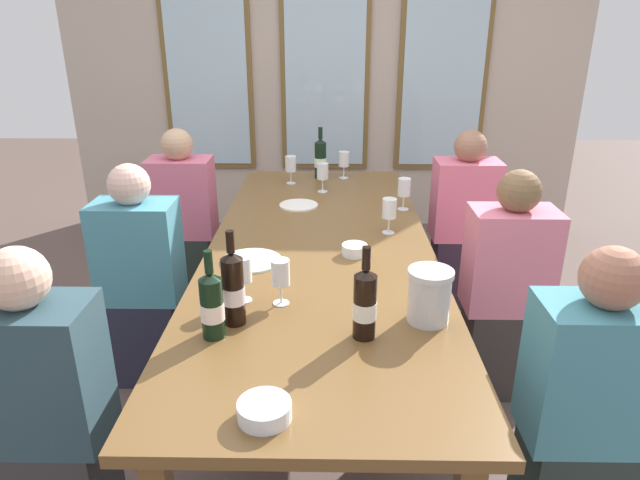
% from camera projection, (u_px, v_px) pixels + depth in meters
% --- Properties ---
extents(ground_plane, '(12.00, 12.00, 0.00)m').
position_uv_depth(ground_plane, '(320.00, 381.00, 2.83)').
color(ground_plane, brown).
extents(back_wall_with_windows, '(4.22, 0.10, 2.90)m').
position_uv_depth(back_wall_with_windows, '(325.00, 52.00, 4.47)').
color(back_wall_with_windows, '#C2B09E').
rests_on(back_wall_with_windows, ground).
extents(dining_table, '(1.02, 2.65, 0.74)m').
position_uv_depth(dining_table, '(320.00, 258.00, 2.58)').
color(dining_table, brown).
rests_on(dining_table, ground).
extents(white_plate_0, '(0.26, 0.26, 0.01)m').
position_uv_depth(white_plate_0, '(252.00, 261.00, 2.39)').
color(white_plate_0, white).
rests_on(white_plate_0, dining_table).
extents(white_plate_1, '(0.21, 0.21, 0.01)m').
position_uv_depth(white_plate_1, '(299.00, 205.00, 3.09)').
color(white_plate_1, white).
rests_on(white_plate_1, dining_table).
extents(metal_pitcher, '(0.16, 0.16, 0.19)m').
position_uv_depth(metal_pitcher, '(429.00, 295.00, 1.89)').
color(metal_pitcher, silver).
rests_on(metal_pitcher, dining_table).
extents(wine_bottle_0, '(0.08, 0.08, 0.32)m').
position_uv_depth(wine_bottle_0, '(365.00, 303.00, 1.79)').
color(wine_bottle_0, black).
rests_on(wine_bottle_0, dining_table).
extents(wine_bottle_1, '(0.08, 0.08, 0.33)m').
position_uv_depth(wine_bottle_1, '(320.00, 159.00, 3.58)').
color(wine_bottle_1, black).
rests_on(wine_bottle_1, dining_table).
extents(wine_bottle_2, '(0.08, 0.08, 0.34)m').
position_uv_depth(wine_bottle_2, '(233.00, 288.00, 1.87)').
color(wine_bottle_2, black).
rests_on(wine_bottle_2, dining_table).
extents(wine_bottle_3, '(0.08, 0.08, 0.30)m').
position_uv_depth(wine_bottle_3, '(212.00, 305.00, 1.79)').
color(wine_bottle_3, black).
rests_on(wine_bottle_3, dining_table).
extents(tasting_bowl_0, '(0.14, 0.14, 0.05)m').
position_uv_depth(tasting_bowl_0, '(265.00, 410.00, 1.45)').
color(tasting_bowl_0, white).
rests_on(tasting_bowl_0, dining_table).
extents(tasting_bowl_1, '(0.11, 0.11, 0.05)m').
position_uv_depth(tasting_bowl_1, '(355.00, 250.00, 2.45)').
color(tasting_bowl_1, white).
rests_on(tasting_bowl_1, dining_table).
extents(wine_glass_0, '(0.07, 0.07, 0.17)m').
position_uv_depth(wine_glass_0, '(389.00, 209.00, 2.66)').
color(wine_glass_0, white).
rests_on(wine_glass_0, dining_table).
extents(wine_glass_1, '(0.07, 0.07, 0.17)m').
position_uv_depth(wine_glass_1, '(242.00, 271.00, 2.02)').
color(wine_glass_1, white).
rests_on(wine_glass_1, dining_table).
extents(wine_glass_2, '(0.07, 0.07, 0.17)m').
position_uv_depth(wine_glass_2, '(291.00, 165.00, 3.47)').
color(wine_glass_2, white).
rests_on(wine_glass_2, dining_table).
extents(wine_glass_3, '(0.07, 0.07, 0.17)m').
position_uv_depth(wine_glass_3, '(404.00, 189.00, 2.99)').
color(wine_glass_3, white).
rests_on(wine_glass_3, dining_table).
extents(wine_glass_4, '(0.07, 0.07, 0.17)m').
position_uv_depth(wine_glass_4, '(344.00, 160.00, 3.58)').
color(wine_glass_4, white).
rests_on(wine_glass_4, dining_table).
extents(wine_glass_5, '(0.07, 0.07, 0.17)m').
position_uv_depth(wine_glass_5, '(280.00, 273.00, 2.00)').
color(wine_glass_5, white).
rests_on(wine_glass_5, dining_table).
extents(wine_glass_6, '(0.07, 0.07, 0.17)m').
position_uv_depth(wine_glass_6, '(322.00, 173.00, 3.30)').
color(wine_glass_6, white).
rests_on(wine_glass_6, dining_table).
extents(seated_person_0, '(0.38, 0.24, 1.11)m').
position_uv_depth(seated_person_0, '(47.00, 416.00, 1.79)').
color(seated_person_0, '#343436').
rests_on(seated_person_0, ground).
extents(seated_person_1, '(0.38, 0.24, 1.11)m').
position_uv_depth(seated_person_1, '(583.00, 416.00, 1.79)').
color(seated_person_1, '#25322F').
rests_on(seated_person_1, ground).
extents(seated_person_2, '(0.38, 0.24, 1.11)m').
position_uv_depth(seated_person_2, '(184.00, 223.00, 3.47)').
color(seated_person_2, '#26322C').
rests_on(seated_person_2, ground).
extents(seated_person_3, '(0.38, 0.24, 1.11)m').
position_uv_depth(seated_person_3, '(462.00, 225.00, 3.42)').
color(seated_person_3, '#2F2333').
rests_on(seated_person_3, ground).
extents(seated_person_4, '(0.38, 0.24, 1.11)m').
position_uv_depth(seated_person_4, '(142.00, 283.00, 2.68)').
color(seated_person_4, '#252537').
rests_on(seated_person_4, ground).
extents(seated_person_5, '(0.38, 0.24, 1.11)m').
position_uv_depth(seated_person_5, '(505.00, 292.00, 2.59)').
color(seated_person_5, '#372F2C').
rests_on(seated_person_5, ground).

